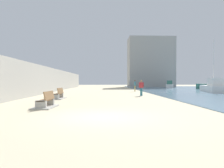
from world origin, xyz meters
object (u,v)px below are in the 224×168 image
at_px(bench_far, 58,96).
at_px(person_standing, 135,85).
at_px(person_walking, 141,87).
at_px(boat_outer, 215,87).
at_px(boat_nearest, 170,85).
at_px(bench_near, 46,104).
at_px(boat_far_right, 218,85).

xyz_separation_m(bench_far, person_standing, (8.72, 12.44, 0.80)).
xyz_separation_m(bench_far, person_walking, (8.04, 3.46, 0.76)).
xyz_separation_m(boat_outer, boat_nearest, (-0.73, 17.90, -0.12)).
distance_m(bench_near, person_standing, 20.15).
relative_size(person_walking, person_standing, 0.97).
distance_m(bench_near, boat_far_right, 34.78).
distance_m(bench_near, boat_outer, 25.32).
distance_m(boat_outer, boat_nearest, 17.91).
bearing_deg(person_walking, bench_near, -128.21).
height_order(bench_near, boat_outer, boat_outer).
relative_size(bench_near, bench_far, 1.00).
distance_m(person_standing, boat_far_right, 17.50).
xyz_separation_m(bench_near, person_standing, (8.12, 18.43, 0.80)).
xyz_separation_m(person_walking, boat_outer, (11.83, 6.96, -0.22)).
bearing_deg(person_walking, boat_outer, 30.48).
relative_size(bench_far, person_standing, 1.23).
bearing_deg(bench_far, person_walking, 23.27).
bearing_deg(boat_far_right, bench_far, -143.19).
distance_m(person_standing, boat_outer, 11.34).
bearing_deg(boat_far_right, bench_near, -134.66).
bearing_deg(boat_nearest, bench_near, -118.39).
bearing_deg(boat_outer, boat_far_right, 58.13).
xyz_separation_m(bench_near, boat_nearest, (18.54, 34.31, 0.42)).
relative_size(person_walking, boat_far_right, 0.23).
bearing_deg(boat_far_right, boat_outer, -121.87).
bearing_deg(person_walking, bench_far, -156.73).
relative_size(person_standing, boat_nearest, 0.36).
relative_size(bench_near, boat_nearest, 0.44).
xyz_separation_m(bench_far, boat_nearest, (19.14, 28.32, 0.42)).
height_order(boat_outer, boat_nearest, boat_outer).
xyz_separation_m(bench_far, boat_far_right, (25.04, 18.74, 0.55)).
distance_m(bench_near, boat_nearest, 39.00).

